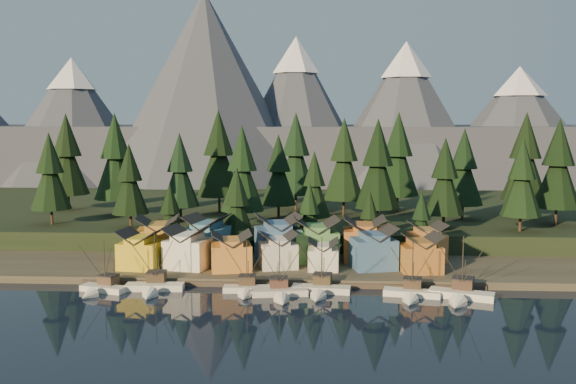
# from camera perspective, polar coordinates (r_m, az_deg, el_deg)

# --- Properties ---
(ground) EXTENTS (500.00, 500.00, 0.00)m
(ground) POSITION_cam_1_polar(r_m,az_deg,el_deg) (113.71, -1.13, -10.40)
(ground) COLOR black
(ground) RESTS_ON ground
(shore_strip) EXTENTS (400.00, 50.00, 1.50)m
(shore_strip) POSITION_cam_1_polar(r_m,az_deg,el_deg) (152.20, 0.00, -5.78)
(shore_strip) COLOR #383229
(shore_strip) RESTS_ON ground
(hillside) EXTENTS (420.00, 100.00, 6.00)m
(hillside) POSITION_cam_1_polar(r_m,az_deg,el_deg) (200.94, 0.80, -2.14)
(hillside) COLOR black
(hillside) RESTS_ON ground
(dock) EXTENTS (80.00, 4.00, 1.00)m
(dock) POSITION_cam_1_polar(r_m,az_deg,el_deg) (129.43, -0.58, -8.08)
(dock) COLOR #483C34
(dock) RESTS_ON ground
(mountain_ridge) EXTENTS (560.00, 190.00, 90.00)m
(mountain_ridge) POSITION_cam_1_polar(r_m,az_deg,el_deg) (322.44, 0.98, 5.20)
(mountain_ridge) COLOR #494F5E
(mountain_ridge) RESTS_ON ground
(boat_0) EXTENTS (9.72, 10.21, 11.08)m
(boat_0) POSITION_cam_1_polar(r_m,az_deg,el_deg) (128.72, -16.38, -7.67)
(boat_0) COLOR silver
(boat_0) RESTS_ON ground
(boat_1) EXTENTS (11.61, 12.53, 12.18)m
(boat_1) POSITION_cam_1_polar(r_m,az_deg,el_deg) (126.96, -11.89, -7.71)
(boat_1) COLOR silver
(boat_1) RESTS_ON ground
(boat_2) EXTENTS (9.22, 10.01, 10.90)m
(boat_2) POSITION_cam_1_polar(r_m,az_deg,el_deg) (123.54, -3.74, -8.03)
(boat_2) COLOR beige
(boat_2) RESTS_ON ground
(boat_3) EXTENTS (11.07, 11.80, 11.39)m
(boat_3) POSITION_cam_1_polar(r_m,az_deg,el_deg) (120.72, -0.69, -8.38)
(boat_3) COLOR beige
(boat_3) RESTS_ON ground
(boat_4) EXTENTS (11.78, 12.61, 11.89)m
(boat_4) POSITION_cam_1_polar(r_m,az_deg,el_deg) (122.94, 2.89, -8.09)
(boat_4) COLOR beige
(boat_4) RESTS_ON ground
(boat_5) EXTENTS (11.15, 11.79, 11.51)m
(boat_5) POSITION_cam_1_polar(r_m,az_deg,el_deg) (122.39, 10.93, -8.28)
(boat_5) COLOR silver
(boat_5) RESTS_ON ground
(boat_6) EXTENTS (12.54, 12.98, 12.89)m
(boat_6) POSITION_cam_1_polar(r_m,az_deg,el_deg) (122.92, 15.09, -8.20)
(boat_6) COLOR white
(boat_6) RESTS_ON ground
(house_front_0) EXTENTS (9.24, 8.84, 8.30)m
(house_front_0) POSITION_cam_1_polar(r_m,az_deg,el_deg) (139.98, -12.95, -4.88)
(house_front_0) COLOR gold
(house_front_0) RESTS_ON shore_strip
(house_front_1) EXTENTS (10.08, 9.81, 8.86)m
(house_front_1) POSITION_cam_1_polar(r_m,az_deg,el_deg) (138.50, -8.92, -4.79)
(house_front_1) COLOR silver
(house_front_1) RESTS_ON shore_strip
(house_front_2) EXTENTS (9.73, 9.78, 8.06)m
(house_front_2) POSITION_cam_1_polar(r_m,az_deg,el_deg) (135.63, -5.08, -5.16)
(house_front_2) COLOR #C77F33
(house_front_2) RESTS_ON shore_strip
(house_front_3) EXTENTS (9.09, 8.83, 7.68)m
(house_front_3) POSITION_cam_1_polar(r_m,az_deg,el_deg) (137.15, -0.89, -5.09)
(house_front_3) COLOR silver
(house_front_3) RESTS_ON shore_strip
(house_front_4) EXTENTS (6.30, 6.81, 6.47)m
(house_front_4) POSITION_cam_1_polar(r_m,az_deg,el_deg) (135.75, 3.13, -5.49)
(house_front_4) COLOR silver
(house_front_4) RESTS_ON shore_strip
(house_front_5) EXTENTS (10.31, 9.73, 9.14)m
(house_front_5) POSITION_cam_1_polar(r_m,az_deg,el_deg) (137.25, 7.62, -4.81)
(house_front_5) COLOR #3A608A
(house_front_5) RESTS_ON shore_strip
(house_front_6) EXTENTS (9.02, 8.64, 8.06)m
(house_front_6) POSITION_cam_1_polar(r_m,az_deg,el_deg) (136.17, 11.70, -5.22)
(house_front_6) COLOR #A36529
(house_front_6) RESTS_ON shore_strip
(house_back_0) EXTENTS (10.27, 9.96, 9.90)m
(house_back_0) POSITION_cam_1_polar(r_m,az_deg,el_deg) (147.58, -11.47, -3.94)
(house_back_0) COLOR #AE7B2C
(house_back_0) RESTS_ON shore_strip
(house_back_1) EXTENTS (10.57, 10.65, 9.86)m
(house_back_1) POSITION_cam_1_polar(r_m,az_deg,el_deg) (147.34, -7.23, -3.88)
(house_back_1) COLOR #396987
(house_back_1) RESTS_ON shore_strip
(house_back_2) EXTENTS (11.47, 10.88, 10.31)m
(house_back_2) POSITION_cam_1_polar(r_m,az_deg,el_deg) (144.34, -0.91, -3.95)
(house_back_2) COLOR #3C608E
(house_back_2) RESTS_ON shore_strip
(house_back_3) EXTENTS (10.69, 9.77, 9.83)m
(house_back_3) POSITION_cam_1_polar(r_m,az_deg,el_deg) (143.31, 2.48, -4.13)
(house_back_3) COLOR #4C8246
(house_back_3) RESTS_ON shore_strip
(house_back_4) EXTENTS (9.17, 8.81, 9.95)m
(house_back_4) POSITION_cam_1_polar(r_m,az_deg,el_deg) (144.73, 6.77, -4.04)
(house_back_4) COLOR #AE632C
(house_back_4) RESTS_ON shore_strip
(house_back_5) EXTENTS (8.61, 8.69, 8.56)m
(house_back_5) POSITION_cam_1_polar(r_m,az_deg,el_deg) (147.03, 12.23, -4.27)
(house_back_5) COLOR #AB753C
(house_back_5) RESTS_ON shore_strip
(tree_hill_0) EXTENTS (10.25, 10.25, 23.87)m
(tree_hill_0) POSITION_cam_1_polar(r_m,az_deg,el_deg) (175.78, -20.39, 1.50)
(tree_hill_0) COLOR #332319
(tree_hill_0) RESTS_ON hillside
(tree_hill_1) EXTENTS (12.44, 12.44, 28.97)m
(tree_hill_1) POSITION_cam_1_polar(r_m,az_deg,el_deg) (186.23, -15.07, 2.79)
(tree_hill_1) COLOR #332319
(tree_hill_1) RESTS_ON hillside
(tree_hill_2) EXTENTS (9.11, 9.11, 21.21)m
(tree_hill_2) POSITION_cam_1_polar(r_m,az_deg,el_deg) (164.52, -13.89, 0.89)
(tree_hill_2) COLOR #332319
(tree_hill_2) RESTS_ON hillside
(tree_hill_3) EXTENTS (10.14, 10.14, 23.62)m
(tree_hill_3) POSITION_cam_1_polar(r_m,az_deg,el_deg) (173.39, -9.58, 1.70)
(tree_hill_3) COLOR #332319
(tree_hill_3) RESTS_ON hillside
(tree_hill_4) EXTENTS (12.86, 12.86, 29.96)m
(tree_hill_4) POSITION_cam_1_polar(r_m,az_deg,el_deg) (186.31, -6.17, 3.15)
(tree_hill_4) COLOR #332319
(tree_hill_4) RESTS_ON hillside
(tree_hill_5) EXTENTS (11.01, 11.01, 25.65)m
(tree_hill_5) POSITION_cam_1_polar(r_m,az_deg,el_deg) (160.34, -4.08, 1.80)
(tree_hill_5) COLOR #332319
(tree_hill_5) RESTS_ON hillside
(tree_hill_6) EXTENTS (9.95, 9.95, 23.17)m
(tree_hill_6) POSITION_cam_1_polar(r_m,az_deg,el_deg) (174.55, -0.85, 1.74)
(tree_hill_6) COLOR #332319
(tree_hill_6) RESTS_ON hillside
(tree_hill_7) EXTENTS (8.34, 8.34, 19.44)m
(tree_hill_7) POSITION_cam_1_polar(r_m,az_deg,el_deg) (157.39, 2.35, 0.48)
(tree_hill_7) COLOR #332319
(tree_hill_7) RESTS_ON hillside
(tree_hill_8) EXTENTS (11.87, 11.87, 27.64)m
(tree_hill_8) POSITION_cam_1_polar(r_m,az_deg,el_deg) (181.01, 5.00, 2.66)
(tree_hill_8) COLOR #332319
(tree_hill_8) RESTS_ON hillside
(tree_hill_9) EXTENTS (11.76, 11.76, 27.40)m
(tree_hill_9) POSITION_cam_1_polar(r_m,az_deg,el_deg) (164.54, 7.97, 2.20)
(tree_hill_9) COLOR #332319
(tree_hill_9) RESTS_ON hillside
(tree_hill_10) EXTENTS (12.59, 12.59, 29.33)m
(tree_hill_10) POSITION_cam_1_polar(r_m,az_deg,el_deg) (190.09, 9.76, 3.05)
(tree_hill_10) COLOR #332319
(tree_hill_10) RESTS_ON hillside
(tree_hill_11) EXTENTS (9.76, 9.76, 22.73)m
(tree_hill_11) POSITION_cam_1_polar(r_m,az_deg,el_deg) (161.95, 13.76, 1.11)
(tree_hill_11) COLOR #332319
(tree_hill_11) RESTS_ON hillside
(tree_hill_12) EXTENTS (10.64, 10.64, 24.79)m
(tree_hill_12) POSITION_cam_1_polar(r_m,az_deg,el_deg) (179.07, 15.35, 1.92)
(tree_hill_12) COLOR #332319
(tree_hill_12) RESTS_ON hillside
(tree_hill_13) EXTENTS (9.79, 9.79, 22.80)m
(tree_hill_13) POSITION_cam_1_polar(r_m,az_deg,el_deg) (164.29, 20.07, 0.99)
(tree_hill_13) COLOR #332319
(tree_hill_13) RESTS_ON hillside
(tree_hill_14) EXTENTS (12.53, 12.53, 29.19)m
(tree_hill_14) POSITION_cam_1_polar(r_m,az_deg,el_deg) (189.26, 20.33, 2.71)
(tree_hill_14) COLOR #332319
(tree_hill_14) RESTS_ON hillside
(tree_hill_15) EXTENTS (12.57, 12.57, 29.28)m
(tree_hill_15) POSITION_cam_1_polar(r_m,az_deg,el_deg) (191.02, 0.70, 3.15)
(tree_hill_15) COLOR #332319
(tree_hill_15) RESTS_ON hillside
(tree_hill_16) EXTENTS (12.44, 12.44, 28.97)m
(tree_hill_16) POSITION_cam_1_polar(r_m,az_deg,el_deg) (201.82, -19.05, 2.93)
(tree_hill_16) COLOR #332319
(tree_hill_16) RESTS_ON hillside
(tree_hill_17) EXTENTS (11.79, 11.79, 27.46)m
(tree_hill_17) POSITION_cam_1_polar(r_m,az_deg,el_deg) (177.33, 22.88, 2.07)
(tree_hill_17) COLOR #332319
(tree_hill_17) RESTS_ON hillside
(tree_shore_0) EXTENTS (7.19, 7.19, 16.75)m
(tree_shore_0) POSITION_cam_1_polar(r_m,az_deg,el_deg) (154.51, -10.43, -1.97)
(tree_shore_0) COLOR #332319
(tree_shore_0) RESTS_ON shore_strip
(tree_shore_1) EXTENTS (8.78, 8.78, 20.46)m
(tree_shore_1) POSITION_cam_1_polar(r_m,az_deg,el_deg) (151.27, -4.54, -1.28)
(tree_shore_1) COLOR #332319
(tree_shore_1) RESTS_ON shore_strip
(tree_shore_2) EXTENTS (7.38, 7.38, 17.19)m
(tree_shore_2) POSITION_cam_1_polar(r_m,az_deg,el_deg) (150.19, 1.91, -2.01)
(tree_shore_2) COLOR #332319
(tree_shore_2) RESTS_ON shore_strip
(tree_shore_3) EXTENTS (6.59, 6.59, 15.35)m
(tree_shore_3) POSITION_cam_1_polar(r_m,az_deg,el_deg) (150.69, 7.24, -2.42)
(tree_shore_3) COLOR #332319
(tree_shore_3) RESTS_ON shore_strip
(tree_shore_4) EXTENTS (6.48, 6.48, 15.08)m
(tree_shore_4) POSITION_cam_1_polar(r_m,az_deg,el_deg) (152.04, 11.76, -2.48)
(tree_shore_4) COLOR #332319
(tree_shore_4) RESTS_ON shore_strip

